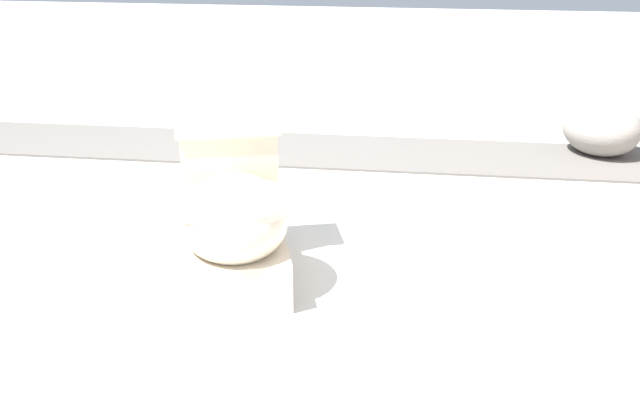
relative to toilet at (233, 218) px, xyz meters
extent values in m
plane|color=beige|center=(-0.10, -0.23, -0.22)|extent=(14.00, 14.00, 0.00)
cube|color=#605B56|center=(-1.41, 0.27, -0.21)|extent=(0.56, 8.00, 0.01)
cube|color=beige|center=(0.00, 0.00, -0.14)|extent=(0.67, 0.49, 0.17)
ellipsoid|color=beige|center=(0.09, 0.03, 0.04)|extent=(0.52, 0.47, 0.28)
cylinder|color=beige|center=(0.09, 0.03, 0.10)|extent=(0.48, 0.48, 0.03)
cube|color=beige|center=(-0.21, -0.06, 0.10)|extent=(0.27, 0.38, 0.30)
cube|color=beige|center=(-0.21, -0.06, 0.27)|extent=(0.30, 0.41, 0.04)
cylinder|color=silver|center=(-0.23, 0.02, 0.29)|extent=(0.02, 0.02, 0.01)
ellipsoid|color=gray|center=(-1.56, 1.55, -0.08)|extent=(0.55, 0.54, 0.29)
camera|label=1|loc=(2.29, 0.60, 1.01)|focal=42.00mm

